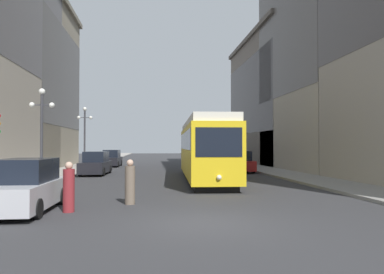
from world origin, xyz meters
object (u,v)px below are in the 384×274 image
at_px(lamp_post_left_far, 85,128).
at_px(streetcar, 204,148).
at_px(parked_car_left_mid, 26,187).
at_px(pedestrian_crossing_near, 130,183).
at_px(parked_car_left_far, 112,159).
at_px(parked_car_right_far, 239,162).
at_px(lamp_post_left_near, 42,121).
at_px(transit_bus, 214,149).
at_px(parked_car_left_near, 96,164).
at_px(pedestrian_crossing_far, 69,189).

bearing_deg(lamp_post_left_far, streetcar, -49.20).
relative_size(parked_car_left_mid, pedestrian_crossing_near, 2.64).
bearing_deg(parked_car_left_far, pedestrian_crossing_near, -80.64).
height_order(streetcar, lamp_post_left_far, lamp_post_left_far).
xyz_separation_m(parked_car_left_mid, parked_car_left_far, (0.00, 27.67, 0.00)).
distance_m(parked_car_right_far, lamp_post_left_near, 16.81).
relative_size(parked_car_right_far, lamp_post_left_far, 0.77).
relative_size(transit_bus, parked_car_left_far, 2.57).
bearing_deg(parked_car_left_mid, lamp_post_left_near, 103.44).
bearing_deg(streetcar, parked_car_left_mid, -123.53).
bearing_deg(lamp_post_left_near, lamp_post_left_far, 90.00).
relative_size(transit_bus, lamp_post_left_far, 2.19).
height_order(parked_car_left_far, pedestrian_crossing_near, parked_car_left_far).
bearing_deg(lamp_post_left_far, pedestrian_crossing_near, -75.39).
distance_m(streetcar, transit_bus, 18.18).
xyz_separation_m(parked_car_left_near, lamp_post_left_near, (-1.90, -7.80, 2.86)).
distance_m(parked_car_left_near, parked_car_left_far, 11.49).
height_order(parked_car_left_near, pedestrian_crossing_near, parked_car_left_near).
height_order(streetcar, parked_car_right_far, streetcar).
distance_m(parked_car_left_mid, parked_car_right_far, 21.24).
bearing_deg(pedestrian_crossing_near, parked_car_left_near, 21.05).
bearing_deg(pedestrian_crossing_near, lamp_post_left_near, 44.73).
bearing_deg(streetcar, transit_bus, 80.94).
bearing_deg(lamp_post_left_far, parked_car_left_near, -71.62).
relative_size(parked_car_left_near, lamp_post_left_far, 0.86).
height_order(pedestrian_crossing_near, lamp_post_left_far, lamp_post_left_far).
distance_m(streetcar, lamp_post_left_far, 14.99).
bearing_deg(streetcar, parked_car_left_far, 117.44).
xyz_separation_m(parked_car_left_mid, lamp_post_left_far, (-1.90, 21.91, 3.08)).
bearing_deg(parked_car_left_near, parked_car_left_far, 92.72).
bearing_deg(transit_bus, lamp_post_left_near, -124.72).
relative_size(streetcar, parked_car_left_far, 2.93).
relative_size(parked_car_left_mid, lamp_post_left_near, 0.85).
distance_m(transit_bus, parked_car_left_near, 16.88).
distance_m(transit_bus, pedestrian_crossing_far, 30.48).
xyz_separation_m(streetcar, parked_car_left_far, (-7.82, 17.02, -1.26)).
height_order(parked_car_left_mid, parked_car_right_far, same).
xyz_separation_m(parked_car_left_mid, pedestrian_crossing_near, (3.51, 1.16, -0.03)).
bearing_deg(parked_car_right_far, pedestrian_crossing_near, 61.49).
xyz_separation_m(streetcar, transit_bus, (3.73, 17.80, -0.15)).
height_order(parked_car_left_far, lamp_post_left_near, lamp_post_left_near).
height_order(parked_car_right_far, lamp_post_left_near, lamp_post_left_near).
bearing_deg(pedestrian_crossing_far, parked_car_left_near, -11.14).
bearing_deg(parked_car_right_far, transit_bus, -90.14).
bearing_deg(lamp_post_left_near, parked_car_right_far, 33.96).
bearing_deg(lamp_post_left_far, parked_car_left_mid, -85.04).
height_order(pedestrian_crossing_far, lamp_post_left_near, lamp_post_left_near).
xyz_separation_m(parked_car_right_far, lamp_post_left_near, (-13.74, -9.25, 2.87)).
distance_m(parked_car_left_far, lamp_post_left_near, 19.59).
distance_m(parked_car_right_far, lamp_post_left_far, 14.71).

